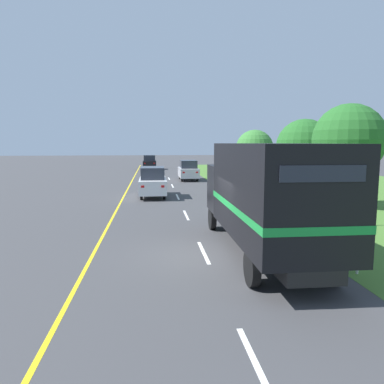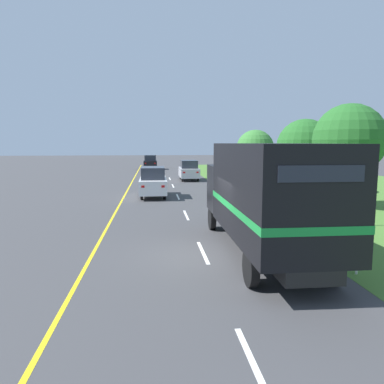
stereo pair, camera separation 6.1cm
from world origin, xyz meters
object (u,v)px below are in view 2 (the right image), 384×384
(lead_car_white, at_px, (153,182))
(roadside_tree_near, at_px, (349,140))
(lead_car_black_ahead, at_px, (150,162))
(highway_sign, at_px, (323,183))
(roadside_tree_mid, at_px, (305,147))
(delineator_post, at_px, (357,257))
(roadside_tree_far, at_px, (255,149))
(lead_car_silver_ahead, at_px, (189,170))
(horse_trailer_truck, at_px, (265,194))

(lead_car_white, distance_m, roadside_tree_near, 12.61)
(lead_car_black_ahead, relative_size, highway_sign, 1.38)
(roadside_tree_mid, bearing_deg, delineator_post, -107.78)
(roadside_tree_far, bearing_deg, lead_car_silver_ahead, 156.67)
(horse_trailer_truck, distance_m, lead_car_silver_ahead, 25.15)
(highway_sign, height_order, roadside_tree_far, roadside_tree_far)
(roadside_tree_near, height_order, roadside_tree_mid, roadside_tree_near)
(roadside_tree_mid, bearing_deg, roadside_tree_far, 105.43)
(lead_car_silver_ahead, xyz_separation_m, lead_car_black_ahead, (-3.92, 15.93, 0.00))
(lead_car_black_ahead, height_order, roadside_tree_far, roadside_tree_far)
(horse_trailer_truck, distance_m, roadside_tree_near, 11.70)
(lead_car_black_ahead, xyz_separation_m, delineator_post, (6.14, -43.02, -0.49))
(horse_trailer_truck, relative_size, lead_car_black_ahead, 2.05)
(horse_trailer_truck, distance_m, lead_car_white, 14.49)
(lead_car_silver_ahead, distance_m, roadside_tree_far, 6.83)
(delineator_post, bearing_deg, highway_sign, 74.30)
(roadside_tree_near, xyz_separation_m, delineator_post, (-5.40, -10.74, -3.35))
(roadside_tree_mid, distance_m, delineator_post, 18.71)
(roadside_tree_mid, bearing_deg, roadside_tree_near, -92.06)
(highway_sign, bearing_deg, delineator_post, -105.70)
(horse_trailer_truck, relative_size, roadside_tree_far, 1.77)
(horse_trailer_truck, bearing_deg, roadside_tree_near, 49.49)
(lead_car_black_ahead, relative_size, roadside_tree_near, 0.72)
(horse_trailer_truck, xyz_separation_m, lead_car_black_ahead, (-4.03, 41.06, -1.05))
(lead_car_white, height_order, lead_car_black_ahead, lead_car_white)
(delineator_post, bearing_deg, lead_car_white, 109.78)
(horse_trailer_truck, relative_size, lead_car_white, 1.97)
(lead_car_white, bearing_deg, horse_trailer_truck, -75.48)
(lead_car_silver_ahead, height_order, roadside_tree_mid, roadside_tree_mid)
(horse_trailer_truck, height_order, delineator_post, horse_trailer_truck)
(lead_car_black_ahead, bearing_deg, roadside_tree_far, -61.91)
(lead_car_silver_ahead, bearing_deg, roadside_tree_near, -65.01)
(roadside_tree_near, bearing_deg, lead_car_black_ahead, 109.67)
(roadside_tree_mid, distance_m, roadside_tree_far, 7.17)
(roadside_tree_far, xyz_separation_m, delineator_post, (-3.74, -24.51, -2.63))
(highway_sign, distance_m, roadside_tree_far, 18.79)
(lead_car_silver_ahead, relative_size, highway_sign, 1.33)
(roadside_tree_far, distance_m, delineator_post, 24.93)
(highway_sign, bearing_deg, roadside_tree_far, 83.62)
(horse_trailer_truck, xyz_separation_m, roadside_tree_near, (7.51, 8.79, 1.81))
(lead_car_silver_ahead, relative_size, lead_car_black_ahead, 0.96)
(lead_car_white, xyz_separation_m, roadside_tree_far, (9.47, 8.56, 2.11))
(lead_car_black_ahead, relative_size, roadside_tree_far, 0.87)
(horse_trailer_truck, bearing_deg, highway_sign, 46.20)
(delineator_post, bearing_deg, roadside_tree_mid, 72.22)
(lead_car_silver_ahead, height_order, highway_sign, highway_sign)
(lead_car_black_ahead, bearing_deg, roadside_tree_mid, -65.12)
(roadside_tree_far, bearing_deg, horse_trailer_truck, -104.53)
(lead_car_silver_ahead, xyz_separation_m, roadside_tree_near, (7.62, -16.34, 2.86))
(lead_car_white, xyz_separation_m, lead_car_silver_ahead, (3.52, 11.13, -0.03))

